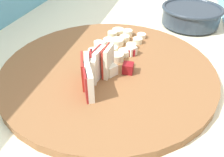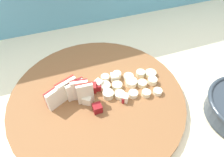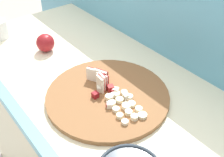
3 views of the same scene
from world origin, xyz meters
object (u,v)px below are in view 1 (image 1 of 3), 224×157
Objects in this scene: cutting_board at (108,69)px; ceramic_bowl at (191,15)px; apple_dice_pile at (110,59)px; banana_slice_rows at (117,44)px; apple_wedge_fan at (94,70)px.

cutting_board is 0.34m from ceramic_bowl.
apple_dice_pile reaches higher than cutting_board.
cutting_board is at bearing -177.84° from banana_slice_rows.
apple_wedge_fan is 0.69× the size of banana_slice_rows.
apple_wedge_fan reaches higher than cutting_board.
cutting_board is 3.94× the size of apple_wedge_fan.
apple_dice_pile is (0.01, -0.00, 0.02)m from cutting_board.
apple_dice_pile is at bearing -2.84° from cutting_board.
banana_slice_rows is (0.09, 0.00, 0.02)m from cutting_board.
apple_dice_pile is at bearing -176.92° from banana_slice_rows.
apple_wedge_fan is (-0.06, 0.01, 0.04)m from cutting_board.
ceramic_bowl reaches higher than banana_slice_rows.
cutting_board is at bearing 151.57° from ceramic_bowl.
ceramic_bowl is at bearing -29.44° from apple_dice_pile.
apple_wedge_fan reaches higher than apple_dice_pile.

